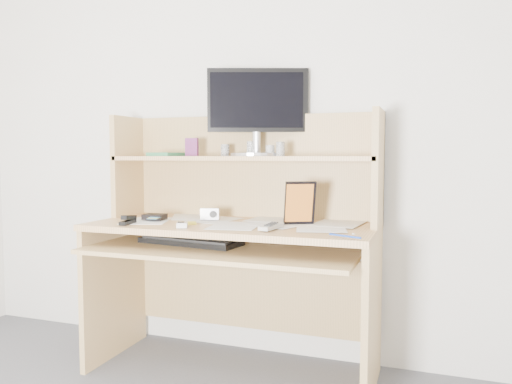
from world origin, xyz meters
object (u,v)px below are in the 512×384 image
(tv_remote, at_px, (271,227))
(monitor, at_px, (257,110))
(desk, at_px, (238,232))
(game_case, at_px, (300,203))
(keyboard, at_px, (191,240))

(tv_remote, height_order, monitor, monitor)
(desk, distance_m, tv_remote, 0.33)
(tv_remote, relative_size, game_case, 0.83)
(tv_remote, height_order, game_case, game_case)
(desk, distance_m, keyboard, 0.24)
(keyboard, distance_m, game_case, 0.57)
(keyboard, relative_size, tv_remote, 3.11)
(desk, xyz_separation_m, monitor, (0.06, 0.12, 0.63))
(desk, bearing_deg, tv_remote, -40.70)
(desk, relative_size, monitor, 2.79)
(desk, height_order, game_case, desk)
(keyboard, relative_size, monitor, 1.06)
(monitor, bearing_deg, keyboard, -152.76)
(desk, bearing_deg, game_case, -7.14)
(keyboard, height_order, game_case, game_case)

